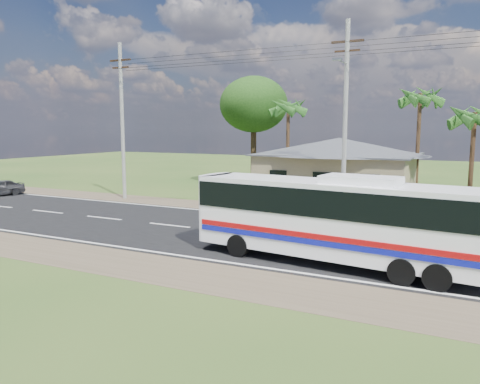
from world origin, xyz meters
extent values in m
plane|color=#274619|center=(0.00, 0.00, 0.00)|extent=(120.00, 120.00, 0.00)
cube|color=black|center=(0.00, 0.00, 0.01)|extent=(120.00, 10.00, 0.02)
cube|color=brown|center=(0.00, 6.50, 0.01)|extent=(120.00, 3.00, 0.01)
cube|color=brown|center=(0.00, -6.50, 0.01)|extent=(120.00, 3.00, 0.01)
cube|color=silver|center=(0.00, 4.70, 0.03)|extent=(120.00, 0.15, 0.01)
cube|color=silver|center=(0.00, -4.70, 0.03)|extent=(120.00, 0.15, 0.01)
cube|color=silver|center=(0.00, 0.00, 0.03)|extent=(120.00, 0.15, 0.01)
cube|color=tan|center=(1.00, 13.00, 1.60)|extent=(10.00, 8.00, 3.20)
cube|color=#4C4F54|center=(1.00, 13.00, 3.25)|extent=(10.60, 8.60, 0.10)
pyramid|color=#4C4F54|center=(1.00, 13.00, 4.40)|extent=(12.40, 10.00, 1.20)
cube|color=black|center=(-2.00, 8.98, 1.70)|extent=(1.20, 0.08, 1.20)
cube|color=black|center=(1.00, 8.98, 1.70)|extent=(1.20, 0.08, 1.20)
cube|color=black|center=(4.00, 8.98, 1.70)|extent=(1.20, 0.08, 1.20)
cylinder|color=#9E9E99|center=(-13.00, 6.50, 5.50)|extent=(0.26, 0.26, 11.00)
cube|color=#3A2415|center=(-13.00, 6.50, 9.80)|extent=(1.80, 0.12, 0.12)
cube|color=#3A2415|center=(-13.00, 6.50, 9.30)|extent=(1.40, 0.10, 0.10)
cylinder|color=#9E9E99|center=(3.00, 6.50, 5.50)|extent=(0.26, 0.26, 11.00)
cube|color=#3A2415|center=(3.00, 6.50, 9.80)|extent=(1.80, 0.12, 0.12)
cube|color=#3A2415|center=(3.00, 6.50, 9.30)|extent=(1.40, 0.10, 0.10)
cylinder|color=gray|center=(3.00, 5.50, 8.60)|extent=(0.08, 2.00, 0.08)
cube|color=gray|center=(3.00, 4.50, 8.60)|extent=(0.50, 0.18, 0.12)
cylinder|color=black|center=(-5.00, 6.50, 9.60)|extent=(16.00, 0.02, 0.02)
cylinder|color=#47301E|center=(9.50, 11.00, 3.00)|extent=(0.28, 0.28, 6.00)
cylinder|color=#47301E|center=(6.00, 15.50, 3.75)|extent=(0.28, 0.28, 7.50)
cylinder|color=#47301E|center=(-4.00, 16.00, 3.50)|extent=(0.28, 0.28, 7.00)
cylinder|color=#47301E|center=(-8.00, 18.00, 2.97)|extent=(0.50, 0.50, 5.95)
ellipsoid|color=#16350E|center=(-8.00, 18.00, 7.15)|extent=(6.00, 6.00, 4.92)
cube|color=white|center=(5.14, -3.09, 1.76)|extent=(11.02, 3.41, 2.71)
cube|color=black|center=(5.14, -3.09, 2.44)|extent=(11.07, 3.47, 0.99)
cube|color=black|center=(-0.25, -2.51, 2.12)|extent=(0.33, 2.08, 1.63)
cube|color=#A60A0D|center=(5.01, -4.23, 1.26)|extent=(10.60, 1.18, 0.20)
cube|color=#0E139C|center=(5.01, -4.23, 1.04)|extent=(10.60, 1.18, 0.20)
cube|color=white|center=(6.04, -3.19, 3.25)|extent=(2.85, 1.73, 0.27)
cylinder|color=black|center=(1.43, -3.73, 0.45)|extent=(0.93, 0.41, 0.90)
cylinder|color=black|center=(1.66, -1.67, 0.45)|extent=(0.93, 0.41, 0.90)
cylinder|color=black|center=(7.72, -4.41, 0.45)|extent=(0.93, 0.41, 0.90)
cylinder|color=black|center=(7.94, -2.35, 0.45)|extent=(0.93, 0.41, 0.90)
cylinder|color=black|center=(8.80, -4.53, 0.45)|extent=(0.93, 0.41, 0.90)
cylinder|color=black|center=(9.02, -2.46, 0.45)|extent=(0.93, 0.41, 0.90)
imported|color=black|center=(8.01, 7.33, 0.52)|extent=(2.08, 1.36, 1.03)
camera|label=1|loc=(9.57, -19.88, 5.07)|focal=35.00mm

